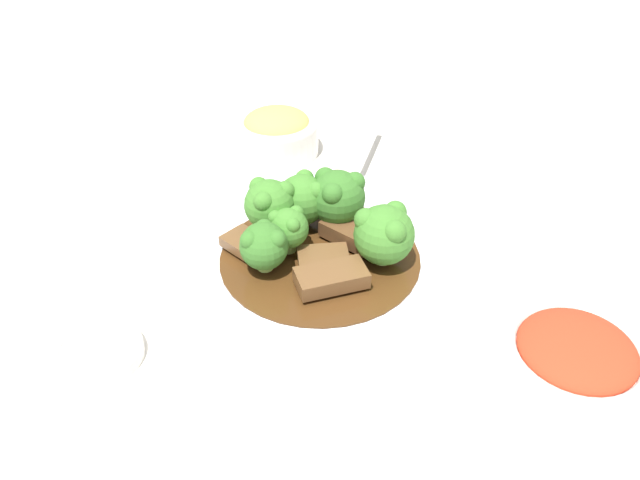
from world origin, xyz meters
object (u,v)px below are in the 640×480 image
(broccoli_floret_4, at_px, (384,233))
(broccoli_floret_1, at_px, (288,227))
(beef_strip_3, at_px, (249,245))
(beef_strip_0, at_px, (354,233))
(serving_spoon, at_px, (345,193))
(sauce_dish, at_px, (98,351))
(broccoli_floret_3, at_px, (270,204))
(side_bowl_appetizer, at_px, (277,132))
(main_plate, at_px, (320,261))
(broccoli_floret_5, at_px, (302,198))
(beef_strip_1, at_px, (319,259))
(broccoli_floret_0, at_px, (337,196))
(beef_strip_2, at_px, (326,278))
(broccoli_floret_2, at_px, (264,245))
(side_bowl_kimchi, at_px, (573,361))

(broccoli_floret_4, bearing_deg, broccoli_floret_1, 157.87)
(beef_strip_3, bearing_deg, beef_strip_0, -4.34)
(broccoli_floret_4, distance_m, serving_spoon, 0.11)
(broccoli_floret_1, height_order, sauce_dish, broccoli_floret_1)
(broccoli_floret_3, distance_m, side_bowl_appetizer, 0.19)
(broccoli_floret_3, bearing_deg, beef_strip_0, -21.96)
(main_plate, xyz_separation_m, broccoli_floret_3, (-0.04, 0.04, 0.04))
(broccoli_floret_1, xyz_separation_m, broccoli_floret_5, (0.02, 0.04, 0.00))
(beef_strip_0, xyz_separation_m, broccoli_floret_5, (-0.04, 0.04, 0.02))
(main_plate, height_order, broccoli_floret_1, broccoli_floret_1)
(beef_strip_1, xyz_separation_m, broccoli_floret_1, (-0.02, 0.02, 0.02))
(broccoli_floret_0, height_order, broccoli_floret_4, same)
(sauce_dish, bearing_deg, broccoli_floret_3, 34.90)
(beef_strip_2, bearing_deg, broccoli_floret_5, 90.82)
(broccoli_floret_0, distance_m, broccoli_floret_4, 0.07)
(beef_strip_0, bearing_deg, side_bowl_appetizer, 99.34)
(beef_strip_0, relative_size, beef_strip_2, 1.06)
(beef_strip_2, height_order, broccoli_floret_1, broccoli_floret_1)
(broccoli_floret_2, xyz_separation_m, side_bowl_kimchi, (0.20, -0.16, -0.02))
(broccoli_floret_3, height_order, broccoli_floret_4, same)
(beef_strip_0, bearing_deg, broccoli_floret_2, -165.78)
(beef_strip_2, xyz_separation_m, broccoli_floret_3, (-0.03, 0.08, 0.03))
(broccoli_floret_0, bearing_deg, main_plate, -121.72)
(sauce_dish, bearing_deg, broccoli_floret_4, 10.40)
(broccoli_floret_0, distance_m, serving_spoon, 0.05)
(broccoli_floret_5, distance_m, serving_spoon, 0.06)
(broccoli_floret_2, relative_size, side_bowl_kimchi, 0.42)
(beef_strip_3, relative_size, broccoli_floret_5, 1.15)
(broccoli_floret_2, relative_size, broccoli_floret_5, 0.90)
(main_plate, relative_size, beef_strip_1, 6.07)
(beef_strip_3, relative_size, serving_spoon, 0.28)
(beef_strip_0, height_order, side_bowl_appetizer, side_bowl_appetizer)
(beef_strip_1, bearing_deg, side_bowl_appetizer, 89.26)
(beef_strip_0, height_order, sauce_dish, beef_strip_0)
(beef_strip_0, xyz_separation_m, serving_spoon, (0.01, 0.07, -0.00))
(main_plate, distance_m, side_bowl_kimchi, 0.23)
(broccoli_floret_0, distance_m, broccoli_floret_3, 0.06)
(side_bowl_appetizer, distance_m, sauce_dish, 0.35)
(broccoli_floret_4, relative_size, serving_spoon, 0.26)
(side_bowl_appetizer, xyz_separation_m, sauce_dish, (-0.19, -0.29, -0.02))
(broccoli_floret_2, xyz_separation_m, sauce_dish, (-0.14, -0.06, -0.04))
(broccoli_floret_1, bearing_deg, beef_strip_3, 165.19)
(broccoli_floret_1, height_order, broccoli_floret_5, broccoli_floret_5)
(main_plate, distance_m, broccoli_floret_5, 0.06)
(beef_strip_1, height_order, broccoli_floret_1, broccoli_floret_1)
(broccoli_floret_1, bearing_deg, sauce_dish, -155.19)
(main_plate, xyz_separation_m, broccoli_floret_4, (0.05, -0.02, 0.04))
(beef_strip_0, distance_m, broccoli_floret_5, 0.06)
(beef_strip_3, bearing_deg, broccoli_floret_3, 42.60)
(broccoli_floret_0, bearing_deg, serving_spoon, 65.18)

